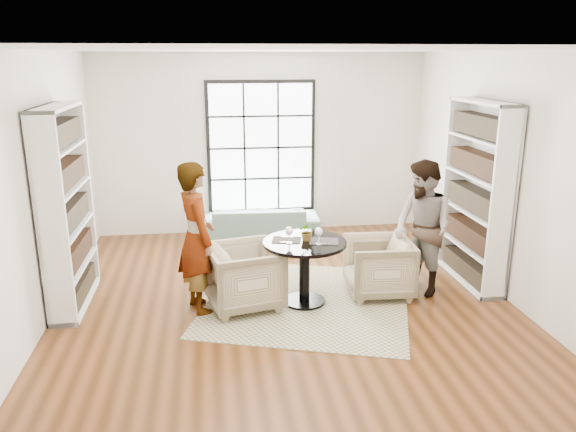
{
  "coord_description": "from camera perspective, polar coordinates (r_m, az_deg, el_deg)",
  "views": [
    {
      "loc": [
        -0.86,
        -6.38,
        2.93
      ],
      "look_at": [
        0.09,
        0.4,
        0.97
      ],
      "focal_mm": 35.0,
      "sensor_mm": 36.0,
      "label": 1
    }
  ],
  "objects": [
    {
      "name": "flower_centerpiece",
      "position": [
        6.71,
        1.98,
        -1.56
      ],
      "size": [
        0.22,
        0.19,
        0.23
      ],
      "primitive_type": "imported",
      "rotation": [
        0.0,
        0.0,
        -0.06
      ],
      "color": "gray",
      "rests_on": "pedestal_table"
    },
    {
      "name": "armchair_left",
      "position": [
        6.78,
        -4.43,
        -6.12
      ],
      "size": [
        1.02,
        1.0,
        0.78
      ],
      "primitive_type": "imported",
      "rotation": [
        0.0,
        0.0,
        1.8
      ],
      "color": "tan",
      "rests_on": "ground"
    },
    {
      "name": "wine_glass_left",
      "position": [
        6.59,
        0.12,
        -1.58
      ],
      "size": [
        0.09,
        0.09,
        0.21
      ],
      "color": "silver",
      "rests_on": "pedestal_table"
    },
    {
      "name": "person_right",
      "position": [
        7.22,
        13.52,
        -1.22
      ],
      "size": [
        0.87,
        0.99,
        1.71
      ],
      "primitive_type": "imported",
      "rotation": [
        0.0,
        0.0,
        -1.26
      ],
      "color": "gray",
      "rests_on": "ground"
    },
    {
      "name": "placemat_right",
      "position": [
        6.71,
        3.68,
        -2.58
      ],
      "size": [
        0.39,
        0.33,
        0.01
      ],
      "primitive_type": "cube",
      "rotation": [
        0.0,
        0.0,
        -0.22
      ],
      "color": "#272321",
      "rests_on": "pedestal_table"
    },
    {
      "name": "person_left",
      "position": [
        6.6,
        -9.3,
        -2.21
      ],
      "size": [
        0.62,
        0.76,
        1.8
      ],
      "primitive_type": "imported",
      "rotation": [
        0.0,
        0.0,
        1.9
      ],
      "color": "gray",
      "rests_on": "ground"
    },
    {
      "name": "rug",
      "position": [
        7.04,
        1.99,
        -8.63
      ],
      "size": [
        3.05,
        3.05,
        0.01
      ],
      "primitive_type": "cube",
      "rotation": [
        0.0,
        0.0,
        -0.32
      ],
      "color": "tan",
      "rests_on": "ground"
    },
    {
      "name": "room_shell",
      "position": [
        7.17,
        -0.9,
        2.45
      ],
      "size": [
        6.0,
        6.01,
        6.0
      ],
      "color": "silver",
      "rests_on": "ground"
    },
    {
      "name": "ground",
      "position": [
        7.07,
        -0.3,
        -8.54
      ],
      "size": [
        6.0,
        6.0,
        0.0
      ],
      "primitive_type": "plane",
      "color": "brown"
    },
    {
      "name": "pedestal_table",
      "position": [
        6.78,
        1.69,
        -4.35
      ],
      "size": [
        1.0,
        1.0,
        0.8
      ],
      "rotation": [
        0.0,
        0.0,
        -0.22
      ],
      "color": "black",
      "rests_on": "ground"
    },
    {
      "name": "wine_glass_right",
      "position": [
        6.57,
        3.15,
        -1.66
      ],
      "size": [
        0.09,
        0.09,
        0.21
      ],
      "color": "silver",
      "rests_on": "pedestal_table"
    },
    {
      "name": "cutlery_left",
      "position": [
        6.74,
        -0.14,
        -2.38
      ],
      "size": [
        0.19,
        0.25,
        0.01
      ],
      "primitive_type": null,
      "rotation": [
        0.0,
        0.0,
        -0.22
      ],
      "color": "silver",
      "rests_on": "placemat_left"
    },
    {
      "name": "armchair_right",
      "position": [
        7.2,
        9.18,
        -5.12
      ],
      "size": [
        0.85,
        0.83,
        0.73
      ],
      "primitive_type": "imported",
      "rotation": [
        0.0,
        0.0,
        -1.63
      ],
      "color": "tan",
      "rests_on": "ground"
    },
    {
      "name": "sofa",
      "position": [
        9.25,
        -2.96,
        -0.7
      ],
      "size": [
        1.98,
        0.87,
        0.57
      ],
      "primitive_type": "imported",
      "rotation": [
        0.0,
        0.0,
        3.09
      ],
      "color": "gray",
      "rests_on": "ground"
    },
    {
      "name": "placemat_left",
      "position": [
        6.74,
        -0.14,
        -2.44
      ],
      "size": [
        0.39,
        0.33,
        0.01
      ],
      "primitive_type": "cube",
      "rotation": [
        0.0,
        0.0,
        -0.22
      ],
      "color": "#272321",
      "rests_on": "pedestal_table"
    },
    {
      "name": "cutlery_right",
      "position": [
        6.7,
        3.68,
        -2.53
      ],
      "size": [
        0.19,
        0.25,
        0.01
      ],
      "primitive_type": null,
      "rotation": [
        0.0,
        0.0,
        -0.22
      ],
      "color": "silver",
      "rests_on": "placemat_right"
    }
  ]
}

